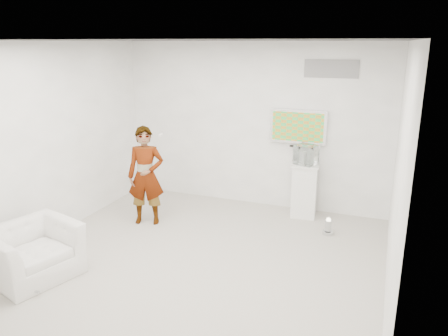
# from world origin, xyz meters

# --- Properties ---
(room) EXTENTS (5.01, 5.01, 3.00)m
(room) POSITION_xyz_m (0.00, 0.00, 1.50)
(room) COLOR #ABA49D
(room) RESTS_ON ground
(tv) EXTENTS (1.00, 0.08, 0.60)m
(tv) POSITION_xyz_m (0.85, 2.45, 1.55)
(tv) COLOR silver
(tv) RESTS_ON room
(logo_decal) EXTENTS (0.90, 0.02, 0.30)m
(logo_decal) POSITION_xyz_m (1.35, 2.49, 2.55)
(logo_decal) COLOR gray
(logo_decal) RESTS_ON room
(person) EXTENTS (0.71, 0.58, 1.66)m
(person) POSITION_xyz_m (-1.37, 0.93, 0.83)
(person) COLOR silver
(person) RESTS_ON room
(armchair) EXTENTS (1.20, 1.29, 0.69)m
(armchair) POSITION_xyz_m (-1.85, -1.17, 0.35)
(armchair) COLOR silver
(armchair) RESTS_ON room
(pedestal) EXTENTS (0.51, 0.51, 0.95)m
(pedestal) POSITION_xyz_m (1.06, 2.19, 0.48)
(pedestal) COLOR white
(pedestal) RESTS_ON room
(floor_uplight) EXTENTS (0.23, 0.23, 0.27)m
(floor_uplight) POSITION_xyz_m (1.59, 1.54, 0.13)
(floor_uplight) COLOR silver
(floor_uplight) RESTS_ON room
(vitrine) EXTENTS (0.42, 0.42, 0.33)m
(vitrine) POSITION_xyz_m (1.06, 2.19, 1.12)
(vitrine) COLOR white
(vitrine) RESTS_ON pedestal
(console) EXTENTS (0.09, 0.17, 0.23)m
(console) POSITION_xyz_m (1.06, 2.19, 1.07)
(console) COLOR white
(console) RESTS_ON pedestal
(wii_remote) EXTENTS (0.05, 0.14, 0.03)m
(wii_remote) POSITION_xyz_m (-1.18, 1.16, 1.50)
(wii_remote) COLOR white
(wii_remote) RESTS_ON person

